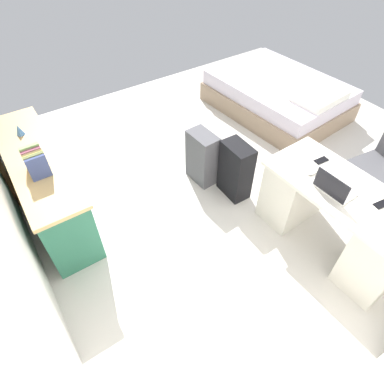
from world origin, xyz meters
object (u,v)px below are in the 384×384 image
object	(u,v)px
suitcase_black	(236,170)
cell_phone_by_mouse	(321,160)
office_chair	(381,171)
figurine_small	(19,130)
desk	(335,217)
credenza	(45,185)
suitcase_spare_grey	(202,158)
bed	(278,95)
cell_phone_near_laptop	(382,204)
computer_mouse	(312,172)
laptop	(334,188)

from	to	relation	value
suitcase_black	cell_phone_by_mouse	size ratio (longest dim) A/B	4.90
office_chair	figurine_small	world-z (taller)	office_chair
cell_phone_by_mouse	office_chair	bearing A→B (deg)	-103.19
desk	credenza	distance (m)	2.87
suitcase_spare_grey	figurine_small	distance (m)	1.93
bed	figurine_small	world-z (taller)	figurine_small
cell_phone_by_mouse	figurine_small	size ratio (longest dim) A/B	1.24
figurine_small	bed	bearing A→B (deg)	-94.33
figurine_small	cell_phone_near_laptop	bearing A→B (deg)	-139.52
cell_phone_by_mouse	bed	bearing A→B (deg)	-30.45
office_chair	computer_mouse	distance (m)	1.05
suitcase_spare_grey	cell_phone_by_mouse	xyz separation A→B (m)	(-1.06, -0.61, 0.43)
laptop	figurine_small	size ratio (longest dim) A/B	2.88
office_chair	laptop	xyz separation A→B (m)	(-0.08, 1.01, 0.37)
credenza	cell_phone_by_mouse	size ratio (longest dim) A/B	13.24
suitcase_spare_grey	cell_phone_near_laptop	distance (m)	1.86
suitcase_spare_grey	laptop	xyz separation A→B (m)	(-1.39, -0.37, 0.47)
computer_mouse	cell_phone_near_laptop	distance (m)	0.61
laptop	cell_phone_near_laptop	bearing A→B (deg)	-145.60
suitcase_black	computer_mouse	world-z (taller)	computer_mouse
suitcase_black	cell_phone_by_mouse	bearing A→B (deg)	-145.71
cell_phone_near_laptop	cell_phone_by_mouse	distance (m)	0.65
computer_mouse	suitcase_spare_grey	bearing A→B (deg)	17.55
office_chair	suitcase_black	size ratio (longest dim) A/B	1.41
laptop	computer_mouse	distance (m)	0.27
bed	suitcase_spare_grey	size ratio (longest dim) A/B	3.14
cell_phone_near_laptop	laptop	bearing A→B (deg)	42.89
desk	figurine_small	distance (m)	3.20
suitcase_black	figurine_small	world-z (taller)	figurine_small
cell_phone_near_laptop	office_chair	bearing A→B (deg)	-54.64
desk	suitcase_black	bearing A→B (deg)	16.60
office_chair	cell_phone_by_mouse	xyz separation A→B (m)	(0.25, 0.77, 0.33)
suitcase_spare_grey	computer_mouse	size ratio (longest dim) A/B	6.39
cell_phone_by_mouse	figurine_small	xyz separation A→B (m)	(1.95, 2.24, 0.08)
desk	computer_mouse	xyz separation A→B (m)	(0.33, 0.09, 0.37)
suitcase_black	computer_mouse	distance (m)	0.88
suitcase_spare_grey	suitcase_black	bearing A→B (deg)	-159.77
bed	suitcase_spare_grey	world-z (taller)	suitcase_spare_grey
credenza	laptop	world-z (taller)	laptop
credenza	suitcase_black	xyz separation A→B (m)	(-0.86, -1.80, -0.05)
desk	suitcase_black	size ratio (longest dim) A/B	2.19
office_chair	suitcase_spare_grey	xyz separation A→B (m)	(1.32, 1.37, -0.10)
suitcase_spare_grey	laptop	bearing A→B (deg)	-168.47
credenza	suitcase_spare_grey	bearing A→B (deg)	-106.06
credenza	laptop	distance (m)	2.76
cell_phone_near_laptop	figurine_small	distance (m)	3.42
bed	desk	bearing A→B (deg)	147.59
desk	suitcase_spare_grey	bearing A→B (deg)	18.49
office_chair	figurine_small	bearing A→B (deg)	53.80
office_chair	suitcase_spare_grey	bearing A→B (deg)	46.24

